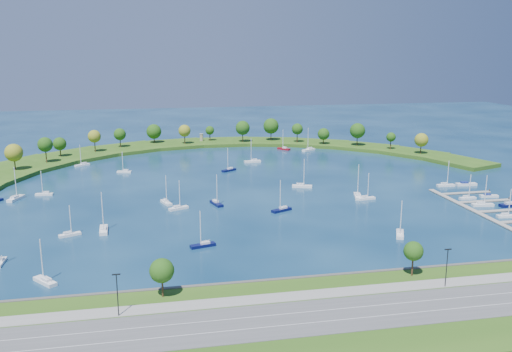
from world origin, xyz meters
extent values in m
plane|color=#072644|center=(0.00, 0.00, 0.00)|extent=(700.00, 700.00, 0.00)
cube|color=#2B5216|center=(0.00, -124.00, 0.80)|extent=(420.00, 42.00, 1.60)
cube|color=#474442|center=(0.00, -102.50, 0.90)|extent=(420.00, 1.20, 1.80)
cube|color=#515154|center=(0.00, -124.00, 1.66)|extent=(420.00, 16.00, 0.12)
cube|color=gray|center=(0.00, -113.00, 1.66)|extent=(420.00, 5.00, 0.12)
cube|color=silver|center=(0.00, -126.50, 1.73)|extent=(420.00, 0.15, 0.02)
cube|color=silver|center=(0.00, -121.50, 1.73)|extent=(420.00, 0.15, 0.02)
cylinder|color=#382314|center=(-40.00, -107.00, 4.22)|extent=(0.56, 0.56, 5.25)
sphere|color=#1B4210|center=(-40.00, -107.00, 8.05)|extent=(6.00, 6.00, 6.00)
cylinder|color=#382314|center=(25.00, -107.00, 4.40)|extent=(0.56, 0.56, 5.60)
sphere|color=#1B4210|center=(25.00, -107.00, 8.24)|extent=(5.20, 5.20, 5.20)
cylinder|color=black|center=(-50.00, -115.00, 6.60)|extent=(0.24, 0.24, 10.00)
cylinder|color=black|center=(30.00, -115.00, 6.60)|extent=(0.24, 0.24, 10.00)
cube|color=#2B5216|center=(-104.03, 64.58, 1.00)|extent=(54.07, 56.09, 2.00)
cube|color=#2B5216|center=(-83.21, 87.27, 1.00)|extent=(55.20, 54.07, 2.00)
cube|color=#2B5216|center=(-57.57, 104.32, 1.00)|extent=(53.65, 48.47, 2.00)
cube|color=#2B5216|center=(-28.60, 114.76, 1.00)|extent=(49.62, 39.75, 2.00)
cube|color=#2B5216|center=(2.03, 117.98, 1.00)|extent=(44.32, 29.96, 2.00)
cube|color=#2B5216|center=(32.54, 113.79, 1.00)|extent=(49.49, 38.05, 2.00)
cube|color=#2B5216|center=(61.17, 102.44, 1.00)|extent=(51.13, 44.12, 2.00)
cube|color=#2B5216|center=(86.25, 84.58, 1.00)|extent=(49.19, 47.96, 2.00)
cube|color=#2B5216|center=(106.34, 61.24, 1.00)|extent=(43.90, 49.49, 2.00)
cube|color=#2B5216|center=(120.28, 33.78, 1.00)|extent=(35.67, 48.74, 2.00)
cylinder|color=#382314|center=(-107.49, 49.40, 5.46)|extent=(0.56, 0.56, 6.92)
sphere|color=olive|center=(-107.49, 49.40, 10.67)|extent=(8.74, 8.74, 8.74)
cylinder|color=#382314|center=(-95.55, 65.58, 6.01)|extent=(0.56, 0.56, 8.02)
sphere|color=#1B4210|center=(-95.55, 65.58, 11.57)|extent=(7.77, 7.77, 7.77)
cylinder|color=#382314|center=(-90.84, 81.58, 4.86)|extent=(0.56, 0.56, 5.72)
sphere|color=#1B4210|center=(-90.84, 81.58, 9.17)|extent=(7.26, 7.26, 7.26)
cylinder|color=#382314|center=(-73.20, 92.77, 5.80)|extent=(0.56, 0.56, 7.59)
sphere|color=olive|center=(-73.20, 92.77, 11.07)|extent=(7.39, 7.39, 7.39)
cylinder|color=#382314|center=(-59.50, 105.70, 5.23)|extent=(0.56, 0.56, 6.47)
sphere|color=#1B4210|center=(-59.50, 105.70, 9.93)|extent=(7.31, 7.31, 7.31)
cylinder|color=#382314|center=(-39.03, 117.97, 4.67)|extent=(0.56, 0.56, 5.34)
sphere|color=#1B4210|center=(-39.03, 117.97, 9.22)|extent=(9.39, 9.39, 9.39)
cylinder|color=#382314|center=(-20.12, 110.30, 5.39)|extent=(0.56, 0.56, 6.79)
sphere|color=olive|center=(-20.12, 110.30, 10.31)|extent=(7.60, 7.60, 7.60)
cylinder|color=#382314|center=(-3.21, 119.25, 4.82)|extent=(0.56, 0.56, 5.64)
sphere|color=#1B4210|center=(-3.21, 119.25, 8.77)|extent=(5.69, 5.69, 5.69)
cylinder|color=#382314|center=(16.92, 109.87, 5.67)|extent=(0.56, 0.56, 7.35)
sphere|color=#1B4210|center=(16.92, 109.87, 11.17)|extent=(9.13, 9.13, 9.13)
cylinder|color=#382314|center=(36.18, 112.85, 5.72)|extent=(0.56, 0.56, 7.44)
sphere|color=#1B4210|center=(36.18, 112.85, 11.46)|extent=(10.09, 10.09, 10.09)
cylinder|color=#382314|center=(51.01, 102.16, 5.58)|extent=(0.56, 0.56, 7.16)
sphere|color=#1B4210|center=(51.01, 102.16, 10.60)|extent=(7.18, 7.18, 7.18)
cylinder|color=#382314|center=(65.47, 92.61, 4.44)|extent=(0.56, 0.56, 4.88)
sphere|color=#1B4210|center=(65.47, 92.61, 8.36)|extent=(7.43, 7.43, 7.43)
cylinder|color=#382314|center=(83.97, 82.62, 5.75)|extent=(0.56, 0.56, 7.50)
sphere|color=#1B4210|center=(83.97, 82.62, 11.38)|extent=(9.39, 9.39, 9.39)
cylinder|color=#382314|center=(99.02, 67.14, 5.13)|extent=(0.56, 0.56, 6.26)
sphere|color=#1B4210|center=(99.02, 67.14, 9.38)|extent=(5.59, 5.59, 5.59)
cylinder|color=#382314|center=(109.59, 50.12, 5.23)|extent=(0.56, 0.56, 6.46)
sphere|color=olive|center=(109.59, 50.12, 10.02)|extent=(7.81, 7.81, 7.81)
cylinder|color=gray|center=(-8.67, 119.59, 4.21)|extent=(2.20, 2.20, 4.43)
cylinder|color=gray|center=(-8.67, 119.59, 6.58)|extent=(2.60, 2.60, 0.30)
cube|color=gray|center=(78.00, -61.00, 0.35)|extent=(2.20, 82.00, 0.40)
cube|color=gray|center=(90.10, -54.40, 0.35)|extent=(22.00, 2.00, 0.40)
cube|color=gray|center=(90.10, -41.20, 0.35)|extent=(22.00, 2.00, 0.40)
cylinder|color=#382314|center=(101.00, -41.20, 0.60)|extent=(0.36, 0.36, 1.60)
cube|color=gray|center=(90.10, -28.00, 0.35)|extent=(22.00, 2.00, 0.40)
cylinder|color=#382314|center=(101.00, -28.00, 0.60)|extent=(0.36, 0.36, 1.60)
cube|color=white|center=(-68.77, -51.91, 0.42)|extent=(7.28, 4.65, 0.85)
cube|color=silver|center=(-69.42, -52.20, 1.15)|extent=(2.83, 2.27, 0.59)
cylinder|color=silver|center=(-68.25, -51.69, 5.63)|extent=(0.32, 0.32, 9.56)
cube|color=white|center=(44.54, -28.61, 0.45)|extent=(7.70, 2.98, 0.90)
cube|color=silver|center=(43.79, -28.70, 1.22)|extent=(2.78, 1.77, 0.63)
cylinder|color=silver|center=(45.13, -28.54, 5.96)|extent=(0.32, 0.32, 10.13)
cube|color=white|center=(-58.16, -49.43, 0.55)|extent=(3.05, 9.34, 1.11)
cube|color=silver|center=(-58.12, -50.35, 1.49)|extent=(1.97, 3.32, 0.77)
cylinder|color=silver|center=(-58.20, -48.69, 7.33)|extent=(0.32, 0.32, 12.45)
cube|color=white|center=(-70.15, -89.47, 0.49)|extent=(6.99, 7.77, 0.98)
cube|color=silver|center=(-69.62, -90.10, 1.33)|extent=(3.07, 3.23, 0.69)
cylinder|color=silver|center=(-70.56, -88.97, 6.51)|extent=(0.32, 0.32, 11.06)
cube|color=white|center=(42.16, -25.05, 0.57)|extent=(5.19, 9.79, 1.13)
cube|color=silver|center=(41.90, -25.95, 1.53)|extent=(2.70, 3.69, 0.79)
cylinder|color=silver|center=(42.38, -24.32, 7.50)|extent=(0.32, 0.32, 12.73)
cube|color=white|center=(12.67, 54.09, 0.54)|extent=(9.26, 3.41, 1.09)
cube|color=silver|center=(13.57, 54.18, 1.47)|extent=(3.33, 2.08, 0.76)
cylinder|color=silver|center=(11.95, 54.02, 7.20)|extent=(0.32, 0.32, 12.22)
cube|color=white|center=(-54.88, 41.83, 0.43)|extent=(7.48, 3.84, 0.86)
cube|color=silver|center=(-54.18, 41.64, 1.17)|extent=(2.80, 2.02, 0.60)
cylinder|color=silver|center=(-55.43, 41.98, 5.72)|extent=(0.32, 0.32, 9.72)
cube|color=white|center=(-85.11, -73.18, 0.43)|extent=(2.16, 7.18, 0.86)
cube|color=silver|center=(-85.09, -72.47, 1.16)|extent=(1.46, 2.53, 0.60)
cube|color=#090E3D|center=(-16.78, -24.64, 0.51)|extent=(4.70, 8.83, 1.02)
cube|color=silver|center=(-17.02, -23.83, 1.38)|extent=(2.44, 3.33, 0.71)
cylinder|color=silver|center=(-16.59, -25.30, 6.76)|extent=(0.32, 0.32, 11.48)
cube|color=#090E3D|center=(6.39, -38.12, 0.50)|extent=(8.55, 5.77, 1.00)
cube|color=silver|center=(7.15, -37.76, 1.36)|extent=(3.35, 2.76, 0.70)
cylinder|color=silver|center=(5.79, -38.42, 6.65)|extent=(0.32, 0.32, 11.30)
cube|color=white|center=(-36.28, -19.33, 0.48)|extent=(4.66, 8.26, 0.96)
cube|color=silver|center=(-36.53, -18.58, 1.29)|extent=(2.37, 3.14, 0.67)
cylinder|color=silver|center=(-36.07, -19.94, 6.33)|extent=(0.32, 0.32, 10.75)
cube|color=#090E3D|center=(-26.73, -70.54, 0.48)|extent=(8.30, 4.26, 0.96)
cube|color=silver|center=(-25.96, -70.33, 1.29)|extent=(3.11, 2.25, 0.67)
cylinder|color=silver|center=(-27.35, -70.71, 6.35)|extent=(0.32, 0.32, 10.79)
cube|color=maroon|center=(38.84, 88.63, 0.51)|extent=(7.27, 8.04, 1.02)
cube|color=silver|center=(39.38, 87.98, 1.38)|extent=(3.18, 3.35, 0.71)
cylinder|color=silver|center=(38.40, 89.15, 6.75)|extent=(0.32, 0.32, 11.46)
cube|color=white|center=(-96.39, -1.40, 0.56)|extent=(5.75, 9.57, 1.11)
cube|color=silver|center=(-96.72, -2.26, 1.50)|extent=(2.86, 3.68, 0.78)
cylinder|color=silver|center=(-96.12, -0.71, 7.36)|extent=(0.32, 0.32, 12.50)
cube|color=white|center=(-77.32, 62.51, 0.47)|extent=(7.76, 6.14, 0.94)
cube|color=silver|center=(-76.66, 62.94, 1.27)|extent=(3.14, 2.79, 0.66)
cylinder|color=silver|center=(-77.84, 62.17, 6.24)|extent=(0.32, 0.32, 10.59)
cube|color=white|center=(-31.86, -28.07, 0.47)|extent=(7.98, 5.17, 0.93)
cube|color=silver|center=(-32.57, -28.39, 1.26)|extent=(3.11, 2.50, 0.65)
cylinder|color=silver|center=(-31.29, -27.82, 6.18)|extent=(0.32, 0.32, 10.49)
cube|color=white|center=(24.19, -4.17, 0.53)|extent=(9.18, 5.15, 1.06)
cube|color=silver|center=(23.35, -3.89, 1.43)|extent=(3.49, 2.63, 0.74)
cylinder|color=silver|center=(24.87, -4.40, 7.04)|extent=(0.32, 0.32, 11.95)
cube|color=white|center=(38.18, -72.68, 0.50)|extent=(5.61, 8.48, 0.99)
cube|color=silver|center=(38.53, -71.93, 1.34)|extent=(2.70, 3.31, 0.70)
cylinder|color=silver|center=(37.90, -73.28, 6.58)|extent=(0.32, 0.32, 11.18)
cube|color=#090E3D|center=(-3.03, 35.35, 0.49)|extent=(8.05, 6.44, 0.98)
cube|color=silver|center=(-2.35, 35.80, 1.32)|extent=(3.26, 2.92, 0.69)
cylinder|color=silver|center=(-3.57, 34.99, 6.49)|extent=(0.32, 0.32, 11.01)
cube|color=white|center=(52.74, 81.95, 0.58)|extent=(9.49, 7.55, 1.15)
cube|color=silver|center=(53.54, 82.48, 1.56)|extent=(3.84, 3.43, 0.81)
cylinder|color=silver|center=(52.10, 81.53, 7.63)|extent=(0.32, 0.32, 12.96)
cube|color=white|center=(-86.33, 3.82, 0.43)|extent=(7.34, 2.67, 0.86)
cube|color=silver|center=(-85.62, 3.75, 1.16)|extent=(2.63, 1.63, 0.60)
cylinder|color=silver|center=(-86.91, 3.87, 5.71)|extent=(0.32, 0.32, 9.69)
cube|color=white|center=(85.60, -61.50, 0.44)|extent=(7.48, 2.90, 0.87)
cube|color=silver|center=(84.88, -61.42, 1.18)|extent=(2.70, 1.72, 0.61)
cylinder|color=silver|center=(86.18, -61.57, 5.79)|extent=(0.32, 0.32, 9.84)
cube|color=white|center=(85.60, -46.56, 0.51)|extent=(8.69, 3.52, 1.01)
cube|color=silver|center=(84.76, -46.44, 1.37)|extent=(3.16, 2.05, 0.71)
cylinder|color=silver|center=(86.27, -46.65, 6.71)|extent=(0.32, 0.32, 11.39)
cube|color=#090E3D|center=(96.10, -49.19, 0.55)|extent=(9.29, 2.82, 1.11)
cube|color=silver|center=(95.18, -49.22, 1.49)|extent=(3.27, 1.89, 0.78)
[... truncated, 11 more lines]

